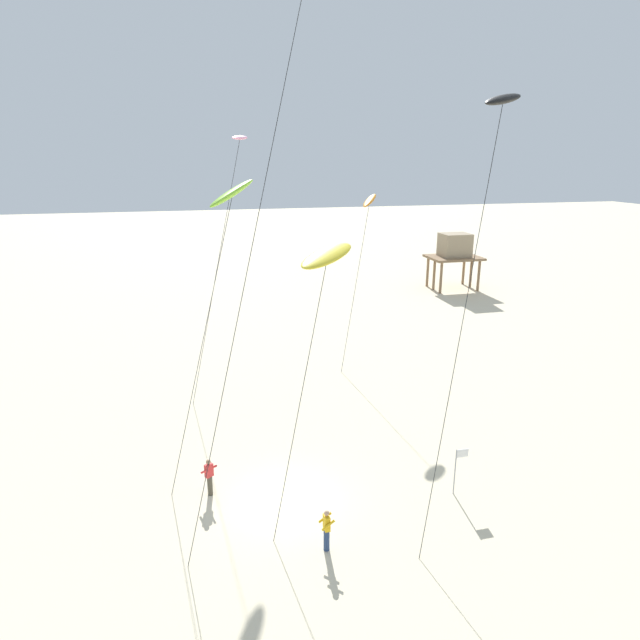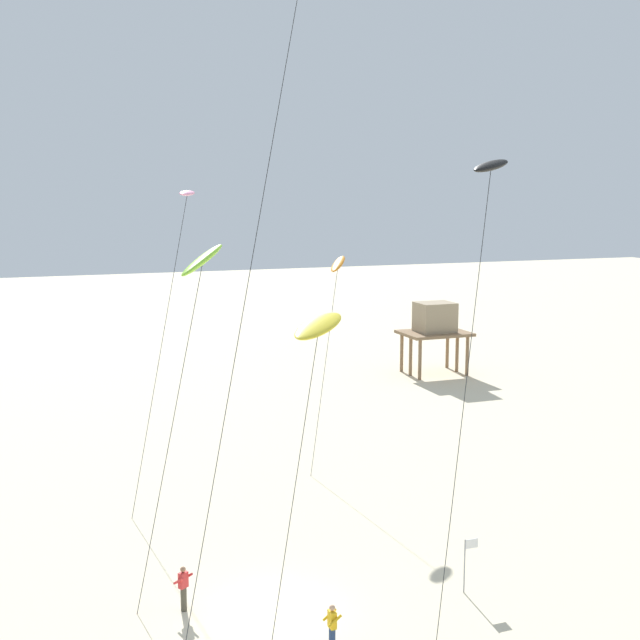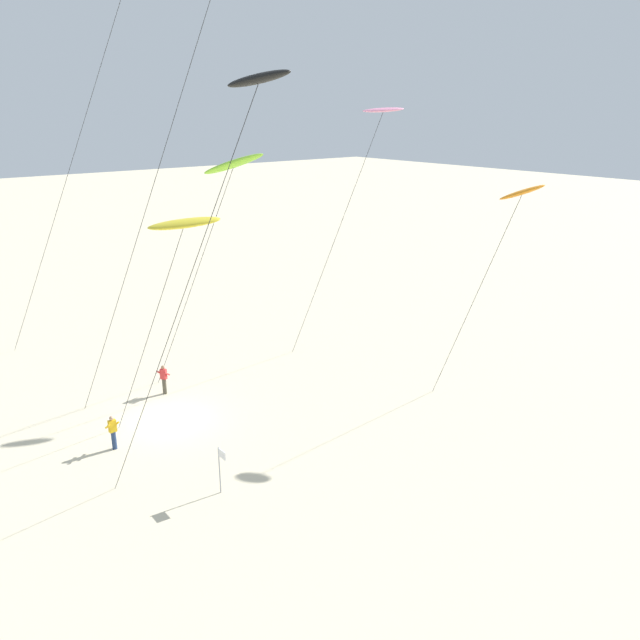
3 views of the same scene
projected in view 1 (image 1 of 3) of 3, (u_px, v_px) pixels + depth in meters
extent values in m
plane|color=beige|center=(286.00, 501.00, 22.31)|extent=(260.00, 260.00, 0.00)
ellipsoid|color=yellow|center=(327.00, 256.00, 20.31)|extent=(3.08, 3.09, 0.92)
cylinder|color=#262626|center=(301.00, 399.00, 20.16)|extent=(2.80, 2.92, 10.03)
ellipsoid|color=#8CD833|center=(232.00, 193.00, 23.20)|extent=(2.62, 2.80, 1.51)
cylinder|color=#262626|center=(202.00, 344.00, 22.97)|extent=(3.45, 3.60, 12.12)
cylinder|color=#262626|center=(254.00, 237.00, 19.22)|extent=(6.23, 6.51, 21.99)
ellipsoid|color=orange|center=(370.00, 200.00, 35.55)|extent=(1.84, 2.28, 1.04)
cylinder|color=#262626|center=(355.00, 287.00, 35.61)|extent=(2.63, 2.75, 10.87)
ellipsoid|color=pink|center=(240.00, 138.00, 31.23)|extent=(1.53, 2.57, 0.43)
cylinder|color=#262626|center=(217.00, 271.00, 31.19)|extent=(3.74, 3.91, 14.73)
ellipsoid|color=black|center=(503.00, 99.00, 19.87)|extent=(2.38, 1.81, 0.76)
cylinder|color=#262626|center=(462.00, 326.00, 19.50)|extent=(4.54, 4.74, 15.67)
cylinder|color=navy|center=(327.00, 540.00, 19.41)|extent=(0.22, 0.22, 0.88)
cube|color=gold|center=(327.00, 523.00, 19.19)|extent=(0.21, 0.35, 0.58)
sphere|color=tan|center=(327.00, 513.00, 19.08)|extent=(0.20, 0.20, 0.20)
cylinder|color=gold|center=(328.00, 525.00, 18.98)|extent=(0.50, 0.11, 0.39)
cylinder|color=gold|center=(325.00, 518.00, 19.38)|extent=(0.50, 0.11, 0.39)
cylinder|color=#4C4738|center=(210.00, 485.00, 22.61)|extent=(0.22, 0.22, 0.88)
cube|color=red|center=(209.00, 470.00, 22.39)|extent=(0.39, 0.36, 0.58)
sphere|color=#9E7051|center=(208.00, 462.00, 22.28)|extent=(0.20, 0.20, 0.20)
cylinder|color=red|center=(205.00, 471.00, 22.22)|extent=(0.35, 0.47, 0.39)
cylinder|color=red|center=(213.00, 467.00, 22.53)|extent=(0.35, 0.47, 0.39)
cylinder|color=#846647|center=(441.00, 278.00, 55.76)|extent=(0.28, 0.28, 3.30)
cylinder|color=#846647|center=(479.00, 276.00, 56.73)|extent=(0.28, 0.28, 3.30)
cylinder|color=#846647|center=(428.00, 272.00, 58.82)|extent=(0.28, 0.28, 3.30)
cylinder|color=#846647|center=(464.00, 270.00, 59.79)|extent=(0.28, 0.28, 3.30)
cylinder|color=#846647|center=(434.00, 275.00, 57.29)|extent=(0.28, 0.28, 3.30)
cylinder|color=#846647|center=(471.00, 273.00, 58.26)|extent=(0.28, 0.28, 3.30)
cube|color=#846647|center=(454.00, 257.00, 57.26)|extent=(5.43, 4.11, 0.24)
cube|color=#9E896B|center=(455.00, 245.00, 56.87)|extent=(2.99, 2.47, 2.44)
cylinder|color=gray|center=(455.00, 472.00, 22.50)|extent=(0.05, 0.05, 2.10)
cube|color=white|center=(463.00, 453.00, 22.31)|extent=(0.52, 0.03, 0.36)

